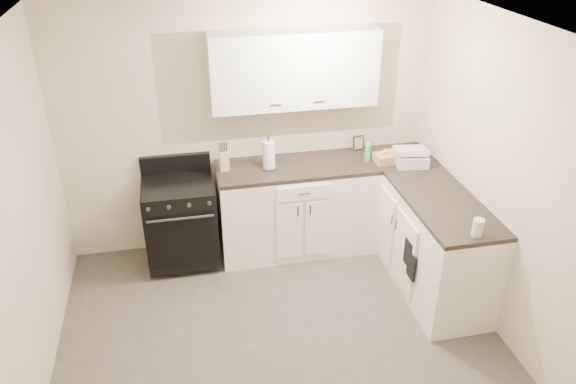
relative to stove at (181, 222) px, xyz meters
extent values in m
plane|color=#473F38|center=(0.72, -1.48, -0.46)|extent=(3.60, 3.60, 0.00)
plane|color=white|center=(0.72, -1.48, 2.04)|extent=(3.60, 3.60, 0.00)
plane|color=beige|center=(0.72, 0.32, 0.79)|extent=(3.60, 0.00, 3.60)
plane|color=beige|center=(2.52, -1.48, 0.79)|extent=(0.00, 3.60, 3.60)
plane|color=beige|center=(-1.08, -1.48, 0.79)|extent=(0.00, 3.60, 3.60)
cube|color=white|center=(1.15, 0.02, -0.01)|extent=(1.55, 0.60, 0.90)
cube|color=white|center=(2.22, -0.63, -0.01)|extent=(0.60, 1.90, 0.90)
cube|color=black|center=(1.15, 0.02, 0.46)|extent=(1.55, 0.60, 0.04)
cube|color=black|center=(2.22, -0.63, 0.46)|extent=(0.60, 1.90, 0.04)
cube|color=white|center=(1.15, 0.18, 1.38)|extent=(1.55, 0.30, 0.70)
cube|color=black|center=(0.00, 0.00, 0.00)|extent=(0.67, 0.57, 0.81)
cube|color=#D7BC84|center=(0.45, 0.06, 0.58)|extent=(0.09, 0.08, 0.19)
cylinder|color=white|center=(0.88, 0.03, 0.62)|extent=(0.15, 0.15, 0.27)
cylinder|color=green|center=(1.84, -0.03, 0.56)|extent=(0.06, 0.06, 0.17)
cube|color=black|center=(1.84, 0.26, 0.55)|extent=(0.12, 0.06, 0.15)
cube|color=tan|center=(2.03, -0.08, 0.52)|extent=(0.28, 0.20, 0.09)
cube|color=silver|center=(2.23, -0.17, 0.53)|extent=(0.34, 0.32, 0.11)
cylinder|color=silver|center=(2.23, -1.48, 0.55)|extent=(0.11, 0.11, 0.14)
cube|color=black|center=(1.90, -1.12, -0.01)|extent=(0.02, 0.14, 0.24)
cube|color=black|center=(1.90, -1.03, 0.06)|extent=(0.02, 0.14, 0.24)
camera|label=1|loc=(0.06, -4.73, 2.83)|focal=35.00mm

